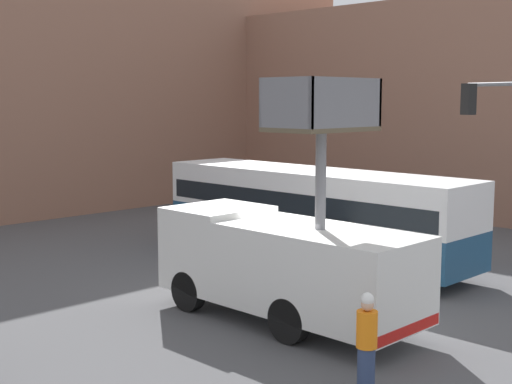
# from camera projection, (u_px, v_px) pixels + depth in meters

# --- Properties ---
(ground_plane) EXTENTS (120.00, 120.00, 0.00)m
(ground_plane) POSITION_uv_depth(u_px,v_px,m) (309.00, 312.00, 17.64)
(ground_plane) COLOR #4C4C4F
(building_backdrop_side) EXTENTS (10.00, 28.00, 9.69)m
(building_backdrop_side) POSITION_uv_depth(u_px,v_px,m) (479.00, 107.00, 34.84)
(building_backdrop_side) COLOR #936651
(building_backdrop_side) RESTS_ON ground_plane
(utility_truck) EXTENTS (2.40, 6.76, 5.70)m
(utility_truck) POSITION_uv_depth(u_px,v_px,m) (285.00, 260.00, 16.68)
(utility_truck) COLOR silver
(utility_truck) RESTS_ON ground_plane
(city_bus) EXTENTS (2.57, 11.19, 2.98)m
(city_bus) POSITION_uv_depth(u_px,v_px,m) (312.00, 208.00, 23.07)
(city_bus) COLOR navy
(city_bus) RESTS_ON ground_plane
(road_worker_near_truck) EXTENTS (0.38, 0.38, 1.85)m
(road_worker_near_truck) POSITION_uv_depth(u_px,v_px,m) (367.00, 343.00, 12.70)
(road_worker_near_truck) COLOR navy
(road_worker_near_truck) RESTS_ON ground_plane
(road_worker_directing) EXTENTS (0.38, 0.38, 1.92)m
(road_worker_directing) POSITION_uv_depth(u_px,v_px,m) (320.00, 249.00, 20.47)
(road_worker_directing) COLOR navy
(road_worker_directing) RESTS_ON ground_plane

